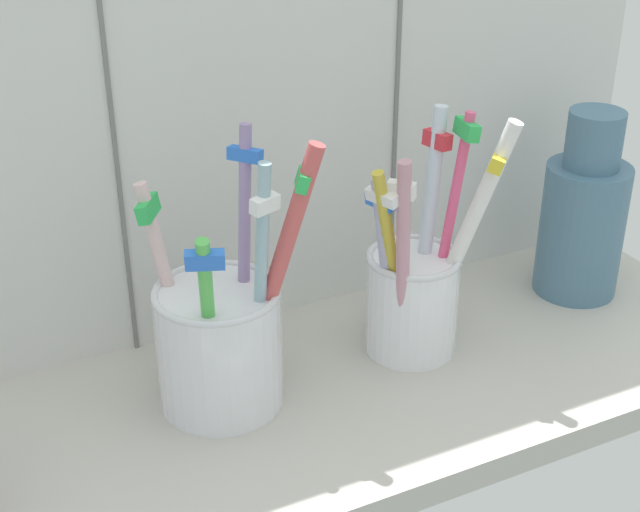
% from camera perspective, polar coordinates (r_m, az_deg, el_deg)
% --- Properties ---
extents(counter_slab, '(0.64, 0.22, 0.02)m').
position_cam_1_polar(counter_slab, '(0.65, 0.84, -8.77)').
color(counter_slab, '#BCB7AD').
rests_on(counter_slab, ground).
extents(tile_wall_back, '(0.64, 0.02, 0.45)m').
position_cam_1_polar(tile_wall_back, '(0.66, -3.89, 12.38)').
color(tile_wall_back, silver).
rests_on(tile_wall_back, ground).
extents(toothbrush_cup_left, '(0.10, 0.09, 0.19)m').
position_cam_1_polar(toothbrush_cup_left, '(0.61, -6.05, -4.98)').
color(toothbrush_cup_left, white).
rests_on(toothbrush_cup_left, counter_slab).
extents(toothbrush_cup_right, '(0.10, 0.08, 0.18)m').
position_cam_1_polar(toothbrush_cup_right, '(0.66, 5.79, -1.95)').
color(toothbrush_cup_right, white).
rests_on(toothbrush_cup_right, counter_slab).
extents(ceramic_vase, '(0.07, 0.07, 0.15)m').
position_cam_1_polar(ceramic_vase, '(0.76, 15.74, 2.31)').
color(ceramic_vase, slate).
rests_on(ceramic_vase, counter_slab).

